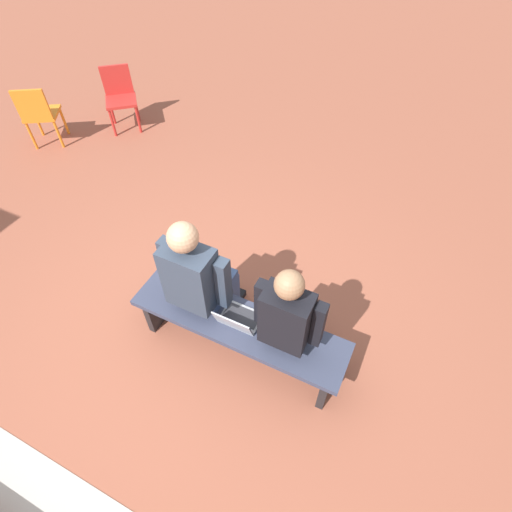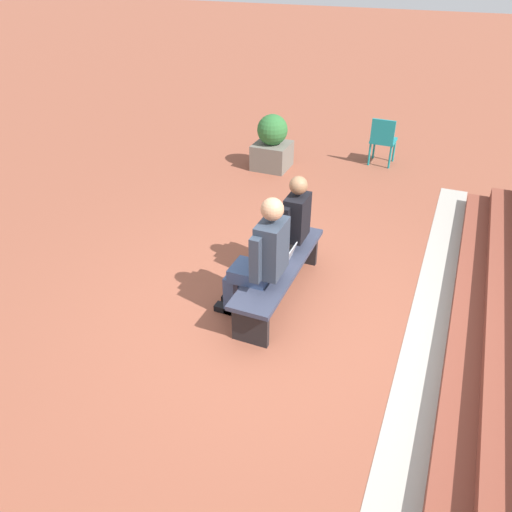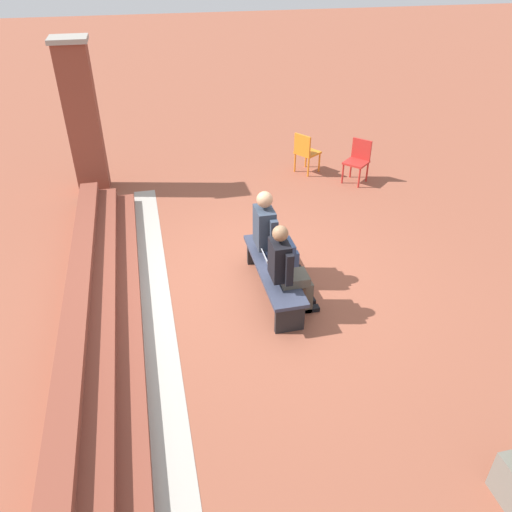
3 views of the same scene
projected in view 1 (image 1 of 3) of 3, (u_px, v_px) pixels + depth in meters
name	position (u px, v px, depth m)	size (l,w,h in m)	color
ground_plane	(197.00, 349.00, 3.51)	(60.00, 60.00, 0.00)	brown
bench	(239.00, 328.00, 3.24)	(1.80, 0.44, 0.45)	#33384C
person_student	(291.00, 317.00, 2.91)	(0.51, 0.65, 1.30)	#4C473D
person_adult	(200.00, 277.00, 3.11)	(0.57, 0.72, 1.39)	#384C75
laptop	(238.00, 319.00, 3.13)	(0.32, 0.29, 0.21)	#9EA0A5
plastic_chair_foreground	(39.00, 112.00, 5.34)	(0.58, 0.58, 0.84)	orange
plastic_chair_mid_courtyard	(120.00, 94.00, 5.68)	(0.59, 0.59, 0.84)	red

